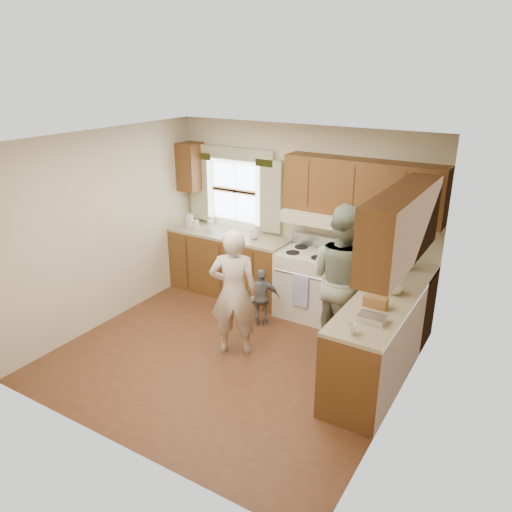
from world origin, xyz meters
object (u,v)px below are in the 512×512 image
Objects in this scene: woman_right at (343,279)px; child at (262,297)px; woman_left at (234,293)px; stove at (308,282)px.

child is at bearing 19.02° from woman_right.
woman_right is 2.30× the size of child.
woman_left is at bearing 63.87° from child.
woman_right reaches higher than stove.
stove is at bearing -153.88° from child.
woman_right reaches higher than woman_left.
woman_left is 1.27m from woman_right.
woman_left is at bearing -103.76° from stove.
woman_right is at bearing -170.59° from woman_left.
stove is 1.01m from woman_right.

